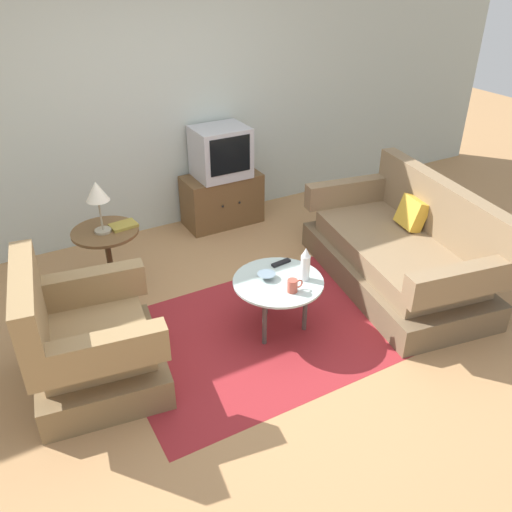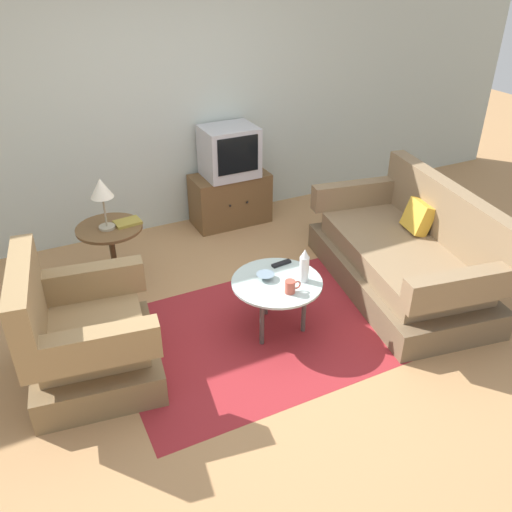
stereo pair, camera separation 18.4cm
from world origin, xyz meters
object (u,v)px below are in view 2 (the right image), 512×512
at_px(side_table, 112,244).
at_px(vase, 304,266).
at_px(tv_stand, 230,199).
at_px(coffee_table, 277,286).
at_px(table_lamp, 101,191).
at_px(bowl, 265,276).
at_px(tv_remote_dark, 281,264).
at_px(armchair, 84,340).
at_px(couch, 406,257).
at_px(mug, 291,287).
at_px(book, 128,222).
at_px(television, 229,151).

distance_m(side_table, vase, 1.70).
bearing_deg(tv_stand, coffee_table, -103.27).
relative_size(table_lamp, bowl, 3.16).
height_order(table_lamp, tv_remote_dark, table_lamp).
distance_m(table_lamp, tv_remote_dark, 1.55).
bearing_deg(side_table, bowl, -49.85).
distance_m(tv_stand, table_lamp, 1.75).
relative_size(side_table, bowl, 4.28).
xyz_separation_m(armchair, couch, (2.73, -0.06, -0.03)).
distance_m(tv_stand, bowl, 1.89).
relative_size(armchair, bowl, 7.29).
relative_size(mug, tv_remote_dark, 0.75).
distance_m(side_table, table_lamp, 0.50).
relative_size(vase, mug, 2.12).
xyz_separation_m(table_lamp, vase, (1.18, -1.22, -0.35)).
height_order(side_table, book, book).
xyz_separation_m(side_table, vase, (1.16, -1.24, 0.14)).
height_order(coffee_table, bowl, bowl).
relative_size(couch, tv_stand, 2.42).
bearing_deg(couch, coffee_table, 102.09).
distance_m(armchair, tv_stand, 2.58).
xyz_separation_m(coffee_table, table_lamp, (-1.00, 1.14, 0.53)).
bearing_deg(vase, book, 129.34).
bearing_deg(side_table, vase, -46.81).
bearing_deg(vase, side_table, 133.19).
xyz_separation_m(coffee_table, tv_remote_dark, (0.14, 0.20, 0.06)).
distance_m(armchair, bowl, 1.37).
bearing_deg(book, couch, -33.24).
distance_m(side_table, tv_remote_dark, 1.48).
height_order(couch, bowl, couch).
bearing_deg(vase, bowl, 148.35).
xyz_separation_m(side_table, table_lamp, (-0.02, -0.02, 0.50)).
xyz_separation_m(bowl, tv_remote_dark, (0.21, 0.12, -0.01)).
relative_size(coffee_table, mug, 5.40).
bearing_deg(bowl, tv_remote_dark, 31.13).
distance_m(couch, tv_stand, 2.02).
xyz_separation_m(side_table, bowl, (0.92, -1.09, 0.04)).
xyz_separation_m(coffee_table, book, (-0.82, 1.15, 0.21)).
height_order(armchair, bowl, armchair).
relative_size(tv_stand, table_lamp, 1.85).
xyz_separation_m(armchair, side_table, (0.45, 1.05, 0.11)).
relative_size(tv_stand, vase, 3.01).
bearing_deg(book, tv_stand, 24.30).
height_order(coffee_table, book, book).
height_order(armchair, coffee_table, armchair).
relative_size(coffee_table, book, 3.02).
xyz_separation_m(table_lamp, tv_remote_dark, (1.14, -0.94, -0.48)).
height_order(vase, tv_remote_dark, vase).
xyz_separation_m(armchair, vase, (1.61, -0.19, 0.26)).
distance_m(television, vase, 1.99).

